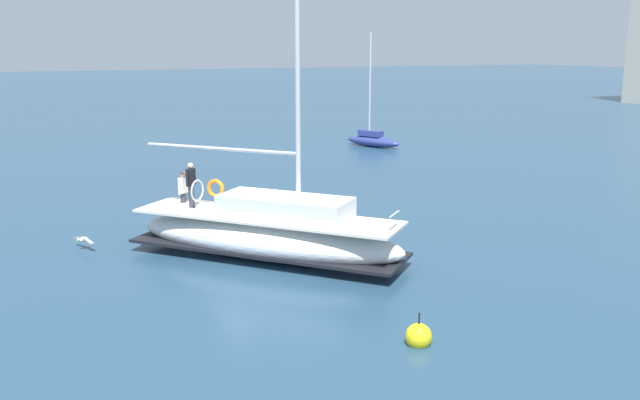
{
  "coord_description": "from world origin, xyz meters",
  "views": [
    {
      "loc": [
        21.65,
        -8.08,
        6.89
      ],
      "look_at": [
        1.24,
        2.01,
        1.8
      ],
      "focal_mm": 38.33,
      "sensor_mm": 36.0,
      "label": 1
    }
  ],
  "objects_px": {
    "main_sailboat": "(268,232)",
    "seagull": "(83,239)",
    "mooring_buoy": "(419,336)",
    "moored_catamaran": "(373,139)"
  },
  "relations": [
    {
      "from": "main_sailboat",
      "to": "seagull",
      "type": "bearing_deg",
      "value": -125.57
    },
    {
      "from": "main_sailboat",
      "to": "mooring_buoy",
      "type": "distance_m",
      "value": 7.92
    },
    {
      "from": "main_sailboat",
      "to": "moored_catamaran",
      "type": "xyz_separation_m",
      "value": [
        -21.23,
        16.59,
        -0.38
      ]
    },
    {
      "from": "seagull",
      "to": "moored_catamaran",
      "type": "bearing_deg",
      "value": 128.31
    },
    {
      "from": "moored_catamaran",
      "to": "main_sailboat",
      "type": "bearing_deg",
      "value": -38.01
    },
    {
      "from": "main_sailboat",
      "to": "seagull",
      "type": "height_order",
      "value": "main_sailboat"
    },
    {
      "from": "moored_catamaran",
      "to": "mooring_buoy",
      "type": "height_order",
      "value": "moored_catamaran"
    },
    {
      "from": "main_sailboat",
      "to": "seagull",
      "type": "xyz_separation_m",
      "value": [
        -3.86,
        -5.4,
        -0.56
      ]
    },
    {
      "from": "moored_catamaran",
      "to": "mooring_buoy",
      "type": "distance_m",
      "value": 33.18
    },
    {
      "from": "main_sailboat",
      "to": "moored_catamaran",
      "type": "bearing_deg",
      "value": 141.99
    }
  ]
}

